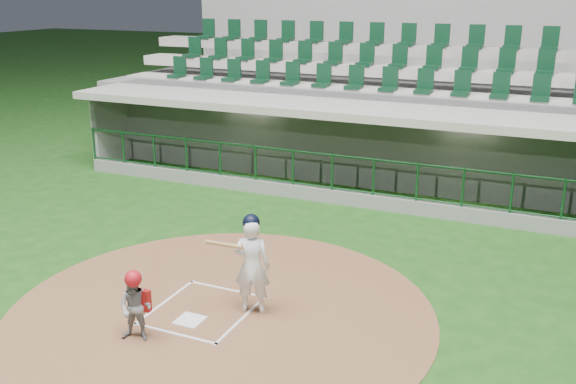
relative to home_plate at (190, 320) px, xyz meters
name	(u,v)px	position (x,y,z in m)	size (l,w,h in m)	color
ground	(212,303)	(0.00, 0.70, -0.02)	(120.00, 120.00, 0.00)	#184212
dirt_circle	(221,311)	(0.30, 0.50, -0.02)	(7.20, 7.20, 0.01)	brown
home_plate	(190,320)	(0.00, 0.00, 0.00)	(0.43, 0.43, 0.02)	white
batter_box_chalk	(203,310)	(0.00, 0.40, 0.00)	(1.55, 1.80, 0.01)	white
dugout_structure	(361,150)	(0.17, 8.51, 0.94)	(16.40, 3.70, 3.00)	gray
seating_deck	(387,114)	(0.00, 11.61, 1.40)	(17.00, 6.72, 5.15)	slate
batter	(252,263)	(0.78, 0.72, 0.86)	(0.88, 0.91, 1.73)	white
catcher	(136,306)	(-0.43, -0.81, 0.56)	(0.60, 0.52, 1.16)	gray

